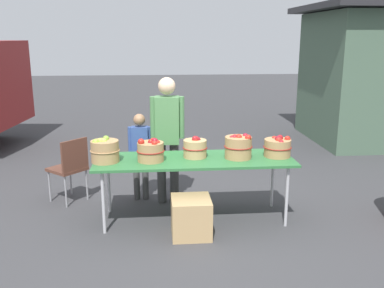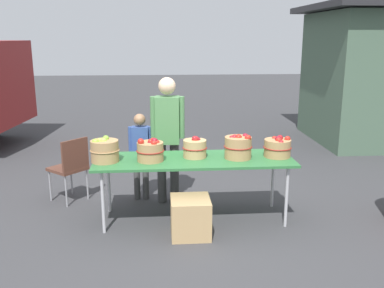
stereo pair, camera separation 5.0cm
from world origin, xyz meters
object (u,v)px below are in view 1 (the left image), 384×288
at_px(apple_basket_red_2, 238,147).
at_px(market_table, 194,162).
at_px(folding_chair, 70,165).
at_px(produce_crate, 191,217).
at_px(child_customer, 140,150).
at_px(vendor_adult, 167,131).
at_px(apple_basket_red_0, 151,151).
at_px(apple_basket_green_0, 105,151).
at_px(apple_basket_red_3, 278,147).
at_px(apple_basket_red_1, 195,148).

bearing_deg(apple_basket_red_2, market_table, 178.15).
bearing_deg(folding_chair, produce_crate, 94.76).
bearing_deg(child_customer, folding_chair, 2.45).
bearing_deg(folding_chair, vendor_adult, 126.96).
bearing_deg(child_customer, apple_basket_red_0, 102.49).
xyz_separation_m(apple_basket_green_0, vendor_adult, (0.73, 0.62, 0.08)).
height_order(apple_basket_red_0, produce_crate, apple_basket_red_0).
xyz_separation_m(apple_basket_red_0, apple_basket_red_2, (1.01, 0.03, 0.02)).
bearing_deg(apple_basket_green_0, market_table, 2.18).
relative_size(apple_basket_red_3, vendor_adult, 0.20).
relative_size(apple_basket_red_3, folding_chair, 0.39).
bearing_deg(apple_basket_red_3, apple_basket_green_0, -178.56).
xyz_separation_m(apple_basket_green_0, child_customer, (0.37, 0.74, -0.20)).
bearing_deg(apple_basket_green_0, vendor_adult, 40.28).
relative_size(market_table, apple_basket_red_1, 7.90).
bearing_deg(apple_basket_green_0, produce_crate, -22.97).
relative_size(child_customer, produce_crate, 2.74).
relative_size(apple_basket_red_0, vendor_adult, 0.19).
bearing_deg(apple_basket_red_2, apple_basket_red_1, 170.97).
bearing_deg(market_table, apple_basket_green_0, -177.82).
height_order(apple_basket_red_3, vendor_adult, vendor_adult).
relative_size(apple_basket_red_0, folding_chair, 0.37).
relative_size(apple_basket_red_2, produce_crate, 0.78).
relative_size(vendor_adult, child_customer, 1.41).
bearing_deg(produce_crate, apple_basket_red_2, 35.64).
bearing_deg(market_table, apple_basket_red_0, -174.19).
bearing_deg(apple_basket_red_2, child_customer, 148.20).
bearing_deg(market_table, apple_basket_red_3, 0.68).
xyz_separation_m(apple_basket_red_0, vendor_adult, (0.21, 0.63, 0.09)).
distance_m(vendor_adult, child_customer, 0.47).
bearing_deg(market_table, apple_basket_red_2, -1.85).
bearing_deg(apple_basket_red_2, vendor_adult, 143.53).
bearing_deg(apple_basket_red_0, market_table, 5.81).
bearing_deg(apple_basket_red_1, apple_basket_red_2, -9.03).
distance_m(apple_basket_red_0, apple_basket_red_1, 0.53).
bearing_deg(folding_chair, market_table, 108.15).
distance_m(vendor_adult, produce_crate, 1.28).
xyz_separation_m(market_table, folding_chair, (-1.56, 0.69, -0.20)).
bearing_deg(vendor_adult, child_customer, -15.48).
relative_size(market_table, folding_chair, 2.67).
relative_size(apple_basket_green_0, child_customer, 0.29).
distance_m(apple_basket_green_0, produce_crate, 1.22).
relative_size(apple_basket_red_1, vendor_adult, 0.18).
relative_size(apple_basket_green_0, folding_chair, 0.39).
bearing_deg(apple_basket_green_0, apple_basket_red_1, 5.59).
bearing_deg(apple_basket_green_0, child_customer, 63.49).
relative_size(apple_basket_red_1, apple_basket_red_2, 0.88).
distance_m(market_table, folding_chair, 1.71).
bearing_deg(apple_basket_red_0, apple_basket_red_2, 1.95).
bearing_deg(child_customer, vendor_adult, 162.15).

